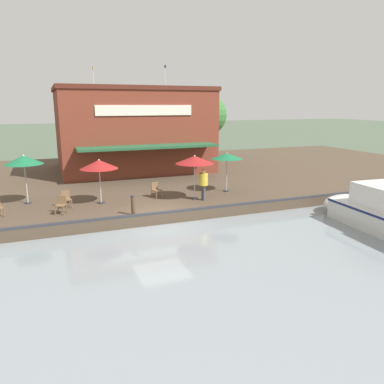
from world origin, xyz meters
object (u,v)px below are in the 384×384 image
Objects in this scene: cafe_chair_far_corner_seat at (61,204)px; patio_umbrella_by_entrance at (24,160)px; person_at_quay_edge at (203,181)px; patio_umbrella_near_quay_edge at (227,156)px; mooring_post at (133,205)px; patio_umbrella_far_corner at (99,164)px; cafe_chair_beside_entrance at (156,189)px; cafe_chair_under_first_umbrella at (66,198)px; tree_downstream_bank at (206,116)px; patio_umbrella_mid_patio_right at (195,160)px; waterfront_restaurant at (132,129)px.

patio_umbrella_by_entrance is at bearing -149.73° from cafe_chair_far_corner_seat.
person_at_quay_edge is (2.77, 8.87, -1.22)m from patio_umbrella_by_entrance.
mooring_post is at bearing -65.48° from patio_umbrella_near_quay_edge.
cafe_chair_beside_entrance is (-0.17, 3.07, -1.59)m from patio_umbrella_far_corner.
tree_downstream_bank reaches higher than cafe_chair_under_first_umbrella.
patio_umbrella_far_corner is at bearing -104.62° from person_at_quay_edge.
patio_umbrella_mid_patio_right is 1.22m from person_at_quay_edge.
person_at_quay_edge reaches higher than mooring_post.
waterfront_restaurant reaches higher than cafe_chair_under_first_umbrella.
patio_umbrella_far_corner is 2.76× the size of cafe_chair_under_first_umbrella.
patio_umbrella_by_entrance is 8.84m from patio_umbrella_mid_patio_right.
patio_umbrella_mid_patio_right reaches higher than person_at_quay_edge.
waterfront_restaurant is at bearing 152.14° from cafe_chair_far_corner_seat.
waterfront_restaurant is at bearing -173.99° from person_at_quay_edge.
patio_umbrella_mid_patio_right is at bearing 78.87° from patio_umbrella_far_corner.
cafe_chair_beside_entrance and cafe_chair_under_first_umbrella have the same top height.
cafe_chair_beside_entrance is at bearing -5.58° from waterfront_restaurant.
person_at_quay_edge is at bearing 80.22° from cafe_chair_under_first_umbrella.
waterfront_restaurant reaches higher than patio_umbrella_far_corner.
cafe_chair_under_first_umbrella is at bearing -96.87° from patio_umbrella_mid_patio_right.
person_at_quay_edge is 4.44m from mooring_post.
patio_umbrella_by_entrance reaches higher than patio_umbrella_far_corner.
cafe_chair_far_corner_seat is 21.90m from tree_downstream_bank.
patio_umbrella_near_quay_edge is at bearing 18.40° from waterfront_restaurant.
patio_umbrella_far_corner is at bearing 95.37° from cafe_chair_under_first_umbrella.
tree_downstream_bank is at bearing 118.37° from waterfront_restaurant.
patio_umbrella_far_corner is 2.45× the size of mooring_post.
cafe_chair_under_first_umbrella is 3.86m from mooring_post.
patio_umbrella_by_entrance reaches higher than cafe_chair_beside_entrance.
cafe_chair_far_corner_seat is 7.34m from person_at_quay_edge.
tree_downstream_bank reaches higher than cafe_chair_beside_entrance.
patio_umbrella_by_entrance is 3.02× the size of cafe_chair_beside_entrance.
tree_downstream_bank is at bearing 137.95° from cafe_chair_far_corner_seat.
patio_umbrella_near_quay_edge is (10.13, 3.37, -1.08)m from waterfront_restaurant.
patio_umbrella_by_entrance is 1.06× the size of patio_umbrella_mid_patio_right.
person_at_quay_edge is at bearing 55.07° from cafe_chair_beside_entrance.
cafe_chair_under_first_umbrella is 20.91m from tree_downstream_bank.
mooring_post is 0.16× the size of tree_downstream_bank.
cafe_chair_under_first_umbrella is at bearing -43.51° from tree_downstream_bank.
waterfront_restaurant is 11.94× the size of mooring_post.
patio_umbrella_near_quay_edge is at bearing 83.41° from patio_umbrella_by_entrance.
cafe_chair_under_first_umbrella is 0.14× the size of tree_downstream_bank.
cafe_chair_under_first_umbrella is (1.56, 1.84, -1.82)m from patio_umbrella_by_entrance.
patio_umbrella_far_corner is at bearing -158.39° from mooring_post.
person_at_quay_edge is (0.41, 0.35, -1.10)m from patio_umbrella_mid_patio_right.
patio_umbrella_near_quay_edge is 9.32m from cafe_chair_under_first_umbrella.
patio_umbrella_far_corner is 0.39× the size of tree_downstream_bank.
patio_umbrella_mid_patio_right is at bearing 115.12° from mooring_post.
person_at_quay_edge is at bearing -23.91° from tree_downstream_bank.
patio_umbrella_by_entrance is 1.10× the size of patio_umbrella_far_corner.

